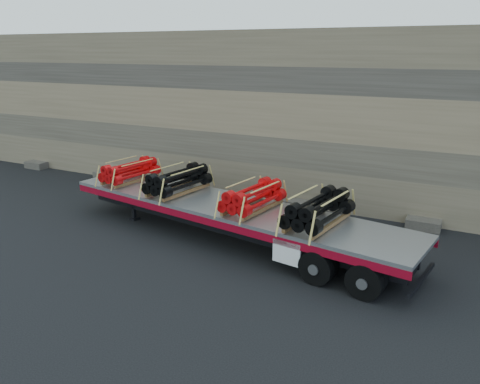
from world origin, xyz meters
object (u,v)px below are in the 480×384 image
(bundle_midrear, at_px, (253,198))
(bundle_midfront, at_px, (178,181))
(bundle_front, at_px, (130,171))
(trailer, at_px, (229,222))
(bundle_rear, at_px, (318,211))

(bundle_midrear, bearing_deg, bundle_midfront, 180.00)
(bundle_front, relative_size, bundle_midfront, 0.92)
(bundle_front, relative_size, bundle_midrear, 0.97)
(trailer, distance_m, bundle_front, 4.95)
(trailer, relative_size, bundle_midfront, 5.31)
(trailer, xyz_separation_m, bundle_front, (-4.78, 0.75, 1.04))
(bundle_midrear, distance_m, bundle_rear, 2.32)
(bundle_midfront, bearing_deg, bundle_rear, -0.00)
(trailer, xyz_separation_m, bundle_midfront, (-2.26, 0.36, 1.07))
(trailer, relative_size, bundle_midrear, 5.60)
(bundle_midfront, distance_m, bundle_midrear, 3.27)
(bundle_front, distance_m, bundle_rear, 8.14)
(bundle_midrear, xyz_separation_m, bundle_rear, (2.29, -0.36, 0.04))
(trailer, distance_m, bundle_rear, 3.47)
(bundle_midfront, relative_size, bundle_rear, 0.97)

